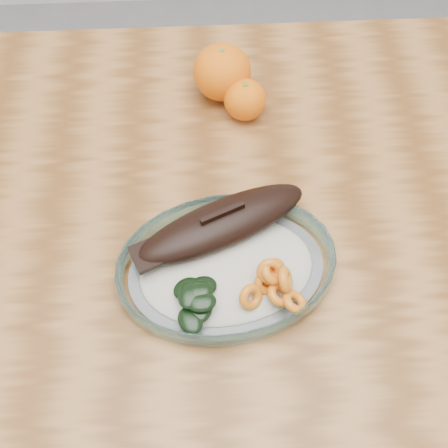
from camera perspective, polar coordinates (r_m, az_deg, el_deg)
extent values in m
plane|color=slate|center=(1.45, -0.92, -15.73)|extent=(3.00, 3.00, 0.00)
cube|color=brown|center=(0.77, -1.65, -0.53)|extent=(1.20, 0.80, 0.04)
cylinder|color=brown|center=(1.38, 21.23, 4.41)|extent=(0.06, 0.06, 0.71)
ellipsoid|color=white|center=(0.71, 0.24, -4.68)|extent=(0.54, 0.42, 0.01)
torus|color=#8ACFD6|center=(0.71, 0.25, -4.31)|extent=(0.56, 0.56, 0.03)
ellipsoid|color=white|center=(0.70, 0.25, -4.01)|extent=(0.48, 0.37, 0.02)
ellipsoid|color=black|center=(0.70, -0.15, 0.77)|extent=(0.24, 0.16, 0.04)
ellipsoid|color=black|center=(0.71, -0.15, 0.47)|extent=(0.20, 0.13, 0.02)
cube|color=black|center=(0.68, -7.69, -2.41)|extent=(0.06, 0.05, 0.01)
cube|color=black|center=(0.69, -0.16, 1.58)|extent=(0.06, 0.03, 0.02)
torus|color=orange|center=(0.68, 5.02, -4.55)|extent=(0.04, 0.04, 0.04)
torus|color=orange|center=(0.66, 2.81, -6.83)|extent=(0.04, 0.04, 0.03)
torus|color=orange|center=(0.68, 5.32, -4.47)|extent=(0.05, 0.04, 0.03)
torus|color=orange|center=(0.67, 5.81, -6.54)|extent=(0.05, 0.05, 0.03)
torus|color=orange|center=(0.68, 5.30, -4.80)|extent=(0.05, 0.05, 0.03)
torus|color=orange|center=(0.66, 7.34, -7.30)|extent=(0.04, 0.05, 0.03)
torus|color=orange|center=(0.68, 5.40, -4.15)|extent=(0.04, 0.05, 0.04)
torus|color=orange|center=(0.67, 4.50, -5.33)|extent=(0.04, 0.04, 0.03)
torus|color=orange|center=(0.66, 6.41, -5.03)|extent=(0.02, 0.04, 0.04)
torus|color=orange|center=(0.66, 4.75, -4.15)|extent=(0.04, 0.03, 0.04)
torus|color=orange|center=(0.66, 5.10, -4.25)|extent=(0.04, 0.03, 0.03)
ellipsoid|color=black|center=(0.66, -2.66, -8.12)|extent=(0.04, 0.05, 0.01)
ellipsoid|color=black|center=(0.67, -2.27, -5.82)|extent=(0.04, 0.04, 0.01)
ellipsoid|color=black|center=(0.67, -3.79, -6.00)|extent=(0.05, 0.04, 0.01)
ellipsoid|color=black|center=(0.66, -2.66, -7.63)|extent=(0.05, 0.05, 0.01)
ellipsoid|color=black|center=(0.67, -2.66, -6.53)|extent=(0.03, 0.04, 0.01)
ellipsoid|color=black|center=(0.65, -3.52, -9.22)|extent=(0.04, 0.04, 0.01)
ellipsoid|color=black|center=(0.65, -2.39, -7.31)|extent=(0.04, 0.03, 0.01)
ellipsoid|color=black|center=(0.66, -2.69, -6.30)|extent=(0.04, 0.04, 0.01)
ellipsoid|color=black|center=(0.65, -3.58, -6.66)|extent=(0.04, 0.04, 0.01)
sphere|color=#FF4F05|center=(0.88, -0.20, 15.17)|extent=(0.09, 0.09, 0.09)
sphere|color=#FF4F05|center=(0.85, 2.14, 12.50)|extent=(0.06, 0.06, 0.06)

